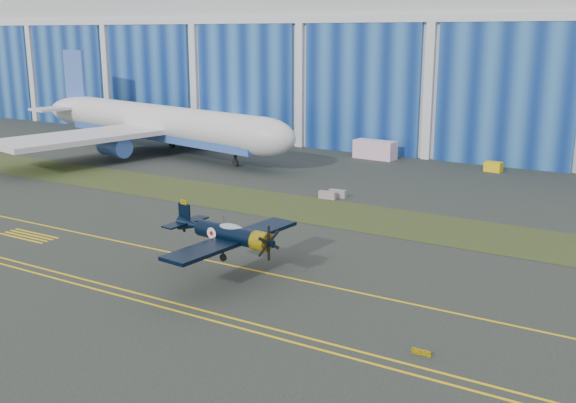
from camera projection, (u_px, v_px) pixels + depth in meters
The scene contains 14 objects.
ground at pixel (236, 244), 60.73m from camera, with size 260.00×260.00×0.00m, color #2F3530.
grass_median at pixel (311, 210), 72.35m from camera, with size 260.00×10.00×0.02m, color #475128.
hangar at pixel (475, 54), 116.67m from camera, with size 220.00×45.70×30.00m.
taxiway_centreline at pixel (201, 259), 56.58m from camera, with size 200.00×0.20×0.02m, color yellow.
edge_line_near at pixel (119, 296), 48.70m from camera, with size 80.00×0.20×0.02m, color yellow.
edge_line_far at pixel (129, 291), 49.53m from camera, with size 80.00×0.20×0.02m, color yellow.
hold_short_ladder at pixel (29, 236), 63.05m from camera, with size 6.00×2.40×0.02m, color yellow, non-canonical shape.
guard_board_right at pixel (421, 352), 39.69m from camera, with size 1.20×0.15×0.35m, color yellow.
warbird at pixel (227, 234), 51.47m from camera, with size 12.04×14.04×3.86m.
jetliner at pixel (159, 85), 104.33m from camera, with size 70.29×62.99×21.37m.
shipping_container at pixel (375, 150), 101.51m from camera, with size 6.35×2.54×2.75m, color #F4C7E5.
tug at pixel (493, 167), 92.19m from camera, with size 2.28×1.42×1.33m, color yellow.
barrier_a at pixel (338, 194), 77.70m from camera, with size 2.00×0.60×0.90m, color gray.
barrier_b at pixel (327, 195), 76.96m from camera, with size 2.00×0.60×0.90m, color gray.
Camera 1 is at (34.06, -47.16, 18.47)m, focal length 42.00 mm.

